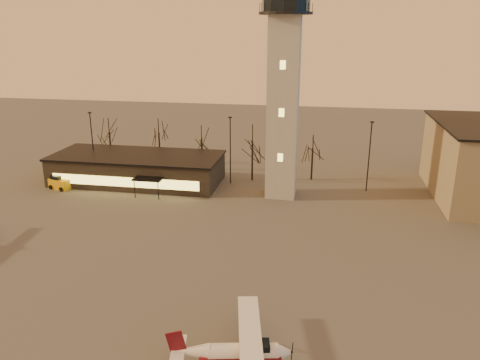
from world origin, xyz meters
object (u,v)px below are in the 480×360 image
object	(u,v)px
terminal	(137,168)
service_cart	(60,183)
control_tower	(284,77)
cessna_front	(245,356)

from	to	relation	value
terminal	service_cart	bearing A→B (deg)	-153.70
control_tower	terminal	world-z (taller)	control_tower
terminal	cessna_front	size ratio (longest dim) A/B	2.23
cessna_front	service_cart	size ratio (longest dim) A/B	3.23
terminal	control_tower	bearing A→B (deg)	-5.15
service_cart	cessna_front	bearing A→B (deg)	-27.67
control_tower	cessna_front	bearing A→B (deg)	-88.33
cessna_front	control_tower	bearing A→B (deg)	80.18
control_tower	service_cart	size ratio (longest dim) A/B	9.25
terminal	service_cart	size ratio (longest dim) A/B	7.21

